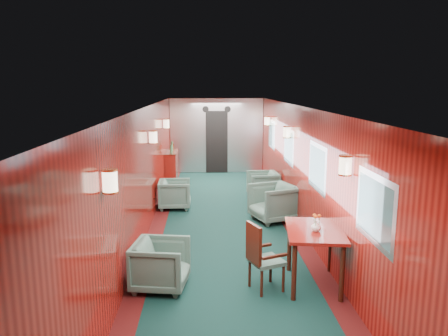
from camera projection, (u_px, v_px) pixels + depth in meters
name	position (u px, v px, depth m)	size (l,w,h in m)	color
room	(225.00, 149.00, 8.17)	(12.00, 12.10, 2.40)	black
bulkhead	(217.00, 136.00, 14.06)	(2.98, 0.17, 2.39)	silver
windows_right	(301.00, 156.00, 8.51)	(0.02, 8.60, 0.80)	silver
wall_sconces	(224.00, 137.00, 8.70)	(2.97, 7.97, 0.25)	#FFEDC6
dining_table	(315.00, 238.00, 6.10)	(0.91, 1.20, 0.83)	maroon
side_chair	(261.00, 254.00, 5.97)	(0.55, 0.57, 0.97)	#1A3D38
credenza	(172.00, 168.00, 12.44)	(0.33, 1.06, 1.23)	maroon
flower_vase	(316.00, 226.00, 5.98)	(0.14, 0.14, 0.15)	silver
armchair_left_near	(161.00, 265.00, 6.09)	(0.73, 0.75, 0.68)	#1A3D38
armchair_left_far	(175.00, 194.00, 10.05)	(0.71, 0.73, 0.66)	#1A3D38
armchair_right_near	(273.00, 203.00, 9.11)	(0.83, 0.85, 0.77)	#1A3D38
armchair_right_far	(263.00, 185.00, 10.96)	(0.72, 0.74, 0.67)	#1A3D38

